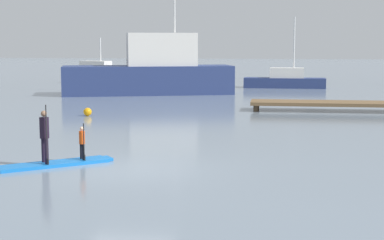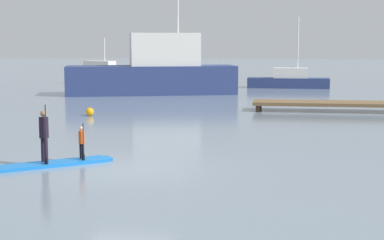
{
  "view_description": "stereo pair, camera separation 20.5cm",
  "coord_description": "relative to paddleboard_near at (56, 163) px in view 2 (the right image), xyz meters",
  "views": [
    {
      "loc": [
        4.16,
        -16.83,
        3.69
      ],
      "look_at": [
        1.43,
        3.41,
        1.07
      ],
      "focal_mm": 56.66,
      "sensor_mm": 36.0,
      "label": 1
    },
    {
      "loc": [
        4.36,
        -16.8,
        3.69
      ],
      "look_at": [
        1.43,
        3.41,
        1.07
      ],
      "focal_mm": 56.66,
      "sensor_mm": 36.0,
      "label": 2
    }
  ],
  "objects": [
    {
      "name": "ground_plane",
      "position": [
        2.32,
        -0.42,
        -0.05
      ],
      "size": [
        240.0,
        240.0,
        0.0
      ],
      "primitive_type": "plane",
      "color": "gray"
    },
    {
      "name": "paddleboard_near",
      "position": [
        0.0,
        0.0,
        0.0
      ],
      "size": [
        3.15,
        2.67,
        0.1
      ],
      "color": "blue",
      "rests_on": "ground"
    },
    {
      "name": "paddler_adult",
      "position": [
        -0.25,
        -0.21,
        0.96
      ],
      "size": [
        0.39,
        0.43,
        1.78
      ],
      "color": "black",
      "rests_on": "paddleboard_near"
    },
    {
      "name": "paddler_child_solo",
      "position": [
        0.67,
        0.51,
        0.62
      ],
      "size": [
        0.28,
        0.32,
        1.14
      ],
      "color": "black",
      "rests_on": "paddleboard_near"
    },
    {
      "name": "fishing_boat_white_large",
      "position": [
        -2.18,
        25.34,
        1.58
      ],
      "size": [
        12.45,
        6.63,
        11.79
      ],
      "color": "navy",
      "rests_on": "ground"
    },
    {
      "name": "fishing_boat_green_midground",
      "position": [
        7.41,
        32.55,
        0.58
      ],
      "size": [
        6.58,
        1.65,
        5.71
      ],
      "color": "navy",
      "rests_on": "ground"
    },
    {
      "name": "trawler_grey_distant",
      "position": [
        -9.15,
        35.84,
        0.69
      ],
      "size": [
        6.15,
        3.47,
        4.1
      ],
      "color": "navy",
      "rests_on": "ground"
    },
    {
      "name": "floating_dock",
      "position": [
        10.61,
        15.9,
        0.37
      ],
      "size": [
        10.68,
        2.03,
        0.52
      ],
      "color": "brown",
      "rests_on": "ground"
    },
    {
      "name": "mooring_buoy_near",
      "position": [
        -2.8,
        12.08,
        0.16
      ],
      "size": [
        0.42,
        0.42,
        0.42
      ],
      "primitive_type": "sphere",
      "color": "orange",
      "rests_on": "ground"
    }
  ]
}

